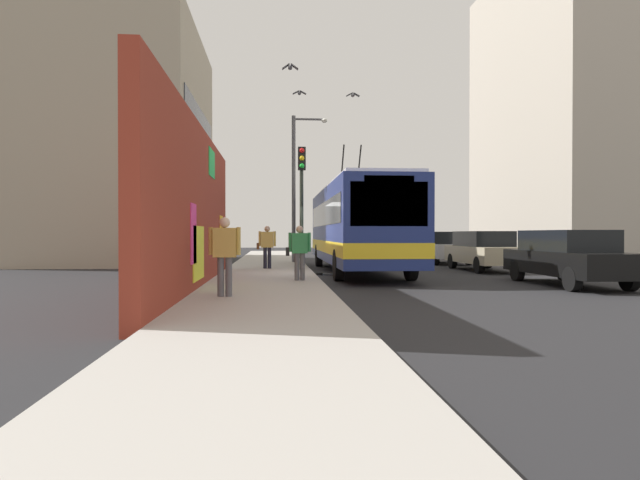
% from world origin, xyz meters
% --- Properties ---
extents(ground_plane, '(80.00, 80.00, 0.00)m').
position_xyz_m(ground_plane, '(0.00, 0.00, 0.00)').
color(ground_plane, '#232326').
extents(sidewalk_slab, '(48.00, 3.20, 0.15)m').
position_xyz_m(sidewalk_slab, '(0.00, 1.60, 0.07)').
color(sidewalk_slab, '#ADA8A0').
rests_on(sidewalk_slab, ground_plane).
extents(graffiti_wall, '(13.10, 0.32, 4.24)m').
position_xyz_m(graffiti_wall, '(-4.45, 3.35, 2.12)').
color(graffiti_wall, maroon).
rests_on(graffiti_wall, ground_plane).
extents(building_far_left, '(11.79, 7.79, 12.02)m').
position_xyz_m(building_far_left, '(10.67, 9.20, 6.01)').
color(building_far_left, '#9E937F').
rests_on(building_far_left, ground_plane).
extents(building_far_right, '(13.47, 9.13, 17.54)m').
position_xyz_m(building_far_right, '(12.26, -17.00, 8.77)').
color(building_far_right, '#B2A899').
rests_on(building_far_right, ground_plane).
extents(city_bus, '(12.02, 2.59, 5.09)m').
position_xyz_m(city_bus, '(1.97, -1.80, 1.84)').
color(city_bus, navy).
rests_on(city_bus, ground_plane).
extents(parked_car_black, '(4.81, 1.75, 1.58)m').
position_xyz_m(parked_car_black, '(-3.86, -7.00, 0.83)').
color(parked_car_black, black).
rests_on(parked_car_black, ground_plane).
extents(parked_car_champagne, '(4.61, 1.77, 1.58)m').
position_xyz_m(parked_car_champagne, '(2.44, -7.00, 0.83)').
color(parked_car_champagne, '#C6B793').
rests_on(parked_car_champagne, ground_plane).
extents(parked_car_silver, '(4.24, 1.85, 1.58)m').
position_xyz_m(parked_car_silver, '(7.71, -7.00, 0.83)').
color(parked_car_silver, '#B7B7BC').
rests_on(parked_car_silver, ground_plane).
extents(parked_car_dark_gray, '(4.28, 1.76, 1.58)m').
position_xyz_m(parked_car_dark_gray, '(13.13, -7.00, 0.83)').
color(parked_car_dark_gray, '#38383D').
rests_on(parked_car_dark_gray, ground_plane).
extents(pedestrian_midblock, '(0.22, 0.73, 1.63)m').
position_xyz_m(pedestrian_midblock, '(2.18, 1.64, 1.10)').
color(pedestrian_midblock, '#1E1E2D').
rests_on(pedestrian_midblock, sidewalk_slab).
extents(pedestrian_near_wall, '(0.22, 0.67, 1.68)m').
position_xyz_m(pedestrian_near_wall, '(-7.13, 2.39, 1.14)').
color(pedestrian_near_wall, '#595960').
rests_on(pedestrian_near_wall, sidewalk_slab).
extents(pedestrian_at_curb, '(0.22, 0.71, 1.56)m').
position_xyz_m(pedestrian_at_curb, '(-3.24, 0.64, 1.05)').
color(pedestrian_at_curb, '#595960').
rests_on(pedestrian_at_curb, sidewalk_slab).
extents(traffic_light, '(0.49, 0.28, 4.53)m').
position_xyz_m(traffic_light, '(1.27, 0.35, 3.18)').
color(traffic_light, '#2D382D').
rests_on(traffic_light, sidewalk_slab).
extents(street_lamp, '(0.44, 1.69, 6.89)m').
position_xyz_m(street_lamp, '(6.95, 0.27, 4.08)').
color(street_lamp, '#4C4C51').
rests_on(street_lamp, sidewalk_slab).
extents(flying_pigeons, '(4.42, 3.13, 0.40)m').
position_xyz_m(flying_pigeons, '(1.46, -0.19, 6.96)').
color(flying_pigeons, '#47474C').
extents(curbside_puddle, '(1.22, 1.22, 0.00)m').
position_xyz_m(curbside_puddle, '(0.99, -0.60, 0.00)').
color(curbside_puddle, black).
rests_on(curbside_puddle, ground_plane).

